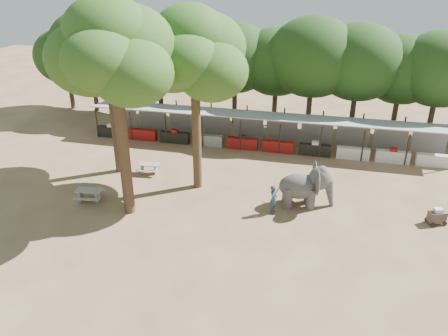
% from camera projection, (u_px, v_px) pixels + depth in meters
% --- Properties ---
extents(ground, '(100.00, 100.00, 0.00)m').
position_uv_depth(ground, '(220.00, 244.00, 22.79)').
color(ground, brown).
rests_on(ground, ground).
extents(vendor_stalls, '(28.00, 2.99, 2.80)m').
position_uv_depth(vendor_stalls, '(262.00, 132.00, 34.45)').
color(vendor_stalls, '#94979B').
rests_on(vendor_stalls, ground).
extents(yard_tree_left, '(7.10, 6.90, 11.02)m').
position_uv_depth(yard_tree_left, '(107.00, 52.00, 27.51)').
color(yard_tree_left, '#332316').
rests_on(yard_tree_left, ground).
extents(yard_tree_center, '(7.10, 6.90, 12.04)m').
position_uv_depth(yard_tree_center, '(112.00, 52.00, 22.05)').
color(yard_tree_center, '#332316').
rests_on(yard_tree_center, ground).
extents(yard_tree_back, '(7.10, 6.90, 11.36)m').
position_uv_depth(yard_tree_back, '(193.00, 54.00, 25.23)').
color(yard_tree_back, '#332316').
rests_on(yard_tree_back, ground).
extents(backdrop_trees, '(46.46, 5.95, 8.33)m').
position_uv_depth(backdrop_trees, '(273.00, 63.00, 37.13)').
color(backdrop_trees, '#332316').
rests_on(backdrop_trees, ground).
extents(elephant, '(3.50, 2.62, 2.62)m').
position_uv_depth(elephant, '(306.00, 186.00, 25.92)').
color(elephant, '#3F3C3C').
rests_on(elephant, ground).
extents(handler, '(0.55, 0.71, 1.77)m').
position_uv_depth(handler, '(273.00, 199.00, 25.29)').
color(handler, '#26384C').
rests_on(handler, ground).
extents(picnic_table_near, '(1.75, 1.61, 0.78)m').
position_uv_depth(picnic_table_near, '(89.00, 194.00, 26.71)').
color(picnic_table_near, gray).
rests_on(picnic_table_near, ground).
extents(picnic_table_far, '(1.53, 1.40, 0.70)m').
position_uv_depth(picnic_table_far, '(149.00, 167.00, 30.27)').
color(picnic_table_far, gray).
rests_on(picnic_table_far, ground).
extents(cart_front, '(1.16, 0.97, 0.97)m').
position_uv_depth(cart_front, '(437.00, 216.00, 24.40)').
color(cart_front, '#3D3129').
rests_on(cart_front, ground).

